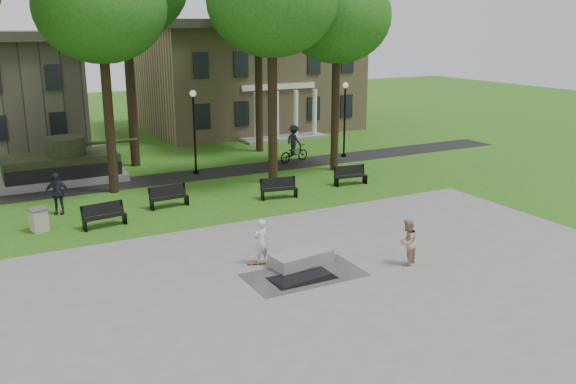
% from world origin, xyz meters
% --- Properties ---
extents(ground, '(120.00, 120.00, 0.00)m').
position_xyz_m(ground, '(0.00, 0.00, 0.00)').
color(ground, '#265814').
rests_on(ground, ground).
extents(plaza, '(22.00, 16.00, 0.02)m').
position_xyz_m(plaza, '(0.00, -5.00, 0.01)').
color(plaza, gray).
rests_on(plaza, ground).
extents(footpath, '(44.00, 2.60, 0.01)m').
position_xyz_m(footpath, '(0.00, 12.00, 0.01)').
color(footpath, black).
rests_on(footpath, ground).
extents(building_right, '(17.00, 12.00, 8.60)m').
position_xyz_m(building_right, '(10.00, 26.00, 4.34)').
color(building_right, '#9E8460').
rests_on(building_right, ground).
extents(tree_1, '(6.20, 6.20, 11.63)m').
position_xyz_m(tree_1, '(-4.50, 10.50, 8.95)').
color(tree_1, black).
rests_on(tree_1, ground).
extents(tree_2, '(6.60, 6.60, 12.16)m').
position_xyz_m(tree_2, '(3.50, 8.50, 9.32)').
color(tree_2, black).
rests_on(tree_2, ground).
extents(tree_3, '(6.00, 6.00, 11.19)m').
position_xyz_m(tree_3, '(8.00, 9.50, 8.60)').
color(tree_3, black).
rests_on(tree_3, ground).
extents(tree_5, '(6.40, 6.40, 12.44)m').
position_xyz_m(tree_5, '(6.50, 16.50, 9.67)').
color(tree_5, black).
rests_on(tree_5, ground).
extents(lamp_mid, '(0.36, 0.36, 4.73)m').
position_xyz_m(lamp_mid, '(0.50, 12.30, 2.79)').
color(lamp_mid, black).
rests_on(lamp_mid, ground).
extents(lamp_right, '(0.36, 0.36, 4.73)m').
position_xyz_m(lamp_right, '(10.50, 12.30, 2.79)').
color(lamp_right, black).
rests_on(lamp_right, ground).
extents(tank_monument, '(7.45, 3.40, 2.40)m').
position_xyz_m(tank_monument, '(-6.46, 14.00, 0.86)').
color(tank_monument, gray).
rests_on(tank_monument, ground).
extents(puddle, '(2.20, 1.20, 0.00)m').
position_xyz_m(puddle, '(-1.45, -3.54, 0.02)').
color(puddle, black).
rests_on(puddle, plaza).
extents(concrete_block, '(2.31, 1.28, 0.45)m').
position_xyz_m(concrete_block, '(-0.88, -2.45, 0.24)').
color(concrete_block, gray).
rests_on(concrete_block, plaza).
extents(skateboard, '(0.80, 0.45, 0.07)m').
position_xyz_m(skateboard, '(-2.20, -1.74, 0.06)').
color(skateboard, brown).
rests_on(skateboard, plaza).
extents(skateboarder, '(0.67, 0.53, 1.62)m').
position_xyz_m(skateboarder, '(-2.08, -1.69, 0.83)').
color(skateboarder, silver).
rests_on(skateboarder, plaza).
extents(friend_watching, '(1.01, 0.93, 1.66)m').
position_xyz_m(friend_watching, '(2.39, -4.19, 0.85)').
color(friend_watching, tan).
rests_on(friend_watching, plaza).
extents(pedestrian_walker, '(1.20, 0.83, 1.89)m').
position_xyz_m(pedestrian_walker, '(-7.53, 7.92, 0.95)').
color(pedestrian_walker, '#21222C').
rests_on(pedestrian_walker, ground).
extents(cyclist, '(2.21, 1.31, 2.29)m').
position_xyz_m(cyclist, '(6.93, 12.45, 0.94)').
color(cyclist, black).
rests_on(cyclist, ground).
extents(park_bench_0, '(1.84, 0.76, 1.00)m').
position_xyz_m(park_bench_0, '(-6.10, 5.14, 0.52)').
color(park_bench_0, black).
rests_on(park_bench_0, ground).
extents(park_bench_1, '(1.83, 0.65, 1.00)m').
position_xyz_m(park_bench_1, '(-2.85, 6.67, 0.52)').
color(park_bench_1, black).
rests_on(park_bench_1, ground).
extents(park_bench_2, '(1.85, 0.81, 1.00)m').
position_xyz_m(park_bench_2, '(2.35, 5.63, 0.52)').
color(park_bench_2, black).
rests_on(park_bench_2, ground).
extents(park_bench_3, '(1.84, 0.71, 1.00)m').
position_xyz_m(park_bench_3, '(6.91, 6.19, 0.52)').
color(park_bench_3, black).
rests_on(park_bench_3, ground).
extents(trash_bin, '(0.81, 0.81, 0.96)m').
position_xyz_m(trash_bin, '(-8.59, 5.81, 0.49)').
color(trash_bin, '#AFA590').
rests_on(trash_bin, ground).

